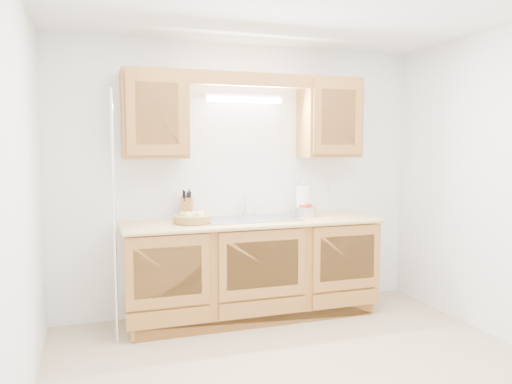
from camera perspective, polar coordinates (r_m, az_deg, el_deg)
name	(u,v)px	position (r m, az deg, el deg)	size (l,w,h in m)	color
room	(307,192)	(3.33, 5.84, -0.04)	(3.52, 3.50, 2.50)	tan
base_cabinets	(252,270)	(4.58, -0.50, -8.85)	(2.20, 0.60, 0.86)	#A66C30
countertop	(252,222)	(4.48, -0.45, -3.43)	(2.30, 0.63, 0.04)	#E5C178
upper_cabinet_left	(154,115)	(4.40, -11.53, 8.65)	(0.55, 0.33, 0.75)	#A66C30
upper_cabinet_right	(329,118)	(4.89, 8.39, 8.35)	(0.55, 0.33, 0.75)	#A66C30
valance	(252,79)	(4.47, -0.48, 12.76)	(2.20, 0.05, 0.12)	#A66C30
fluorescent_fixture	(244,98)	(4.67, -1.35, 10.67)	(0.76, 0.08, 0.08)	white
sink	(251,227)	(4.51, -0.53, -4.04)	(0.84, 0.46, 0.36)	#9E9EA3
wire_shelf_pole	(114,219)	(4.00, -15.89, -2.93)	(0.03, 0.03, 2.00)	silver
outlet_plate	(332,187)	(5.09, 8.69, 0.62)	(0.08, 0.01, 0.12)	white
fruit_basket	(193,218)	(4.31, -7.21, -2.94)	(0.42, 0.42, 0.10)	#B48B48
knife_block	(187,209)	(4.47, -7.87, -1.91)	(0.15, 0.18, 0.28)	#A66C30
orange_canister	(187,206)	(4.57, -7.89, -1.61)	(0.09, 0.09, 0.23)	#F2570D
soap_bottle	(188,208)	(4.55, -7.83, -1.77)	(0.09, 0.10, 0.21)	#214EA9
sponge	(297,213)	(4.90, 4.65, -2.36)	(0.12, 0.10, 0.02)	#CC333F
paper_towel	(303,201)	(4.74, 5.39, -1.05)	(0.17, 0.17, 0.33)	silver
apple_bowl	(305,210)	(4.72, 5.57, -2.11)	(0.29, 0.29, 0.12)	silver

